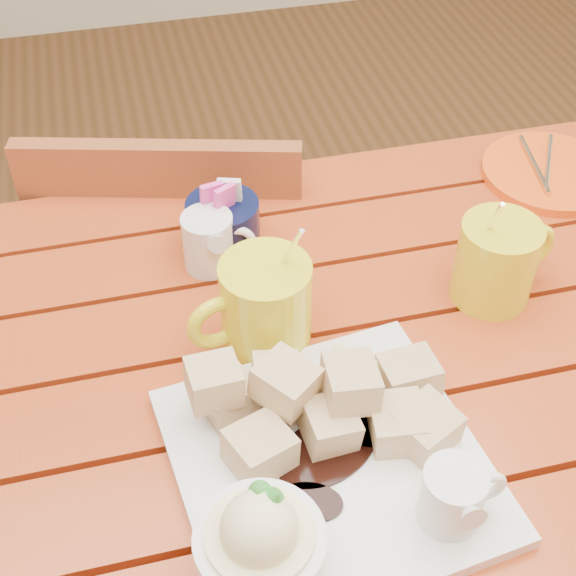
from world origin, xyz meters
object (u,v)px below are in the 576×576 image
object	(u,v)px
table	(299,437)
coffee_mug_left	(263,305)
orange_saucer	(552,172)
coffee_mug_right	(498,260)
chair_far	(187,291)
dessert_plate	(316,466)

from	to	relation	value
table	coffee_mug_left	distance (m)	0.18
coffee_mug_left	orange_saucer	world-z (taller)	coffee_mug_left
table	coffee_mug_right	size ratio (longest dim) A/B	7.71
chair_far	table	bearing A→B (deg)	114.47
dessert_plate	chair_far	distance (m)	0.68
table	chair_far	bearing A→B (deg)	99.35
orange_saucer	table	bearing A→B (deg)	-148.09
dessert_plate	coffee_mug_right	size ratio (longest dim) A/B	2.06
dessert_plate	coffee_mug_left	size ratio (longest dim) A/B	1.92
coffee_mug_right	orange_saucer	world-z (taller)	coffee_mug_right
chair_far	orange_saucer	bearing A→B (deg)	174.50
coffee_mug_left	table	bearing A→B (deg)	-80.75
table	coffee_mug_right	distance (m)	0.31
dessert_plate	orange_saucer	size ratio (longest dim) A/B	1.67
coffee_mug_right	coffee_mug_left	bearing A→B (deg)	168.26
dessert_plate	table	bearing A→B (deg)	82.05
table	coffee_mug_right	bearing A→B (deg)	15.91
orange_saucer	chair_far	world-z (taller)	chair_far
dessert_plate	orange_saucer	xyz separation A→B (m)	(0.46, 0.41, -0.03)
table	coffee_mug_right	world-z (taller)	coffee_mug_right
coffee_mug_right	chair_far	size ratio (longest dim) A/B	0.19
dessert_plate	coffee_mug_left	xyz separation A→B (m)	(-0.01, 0.20, 0.02)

